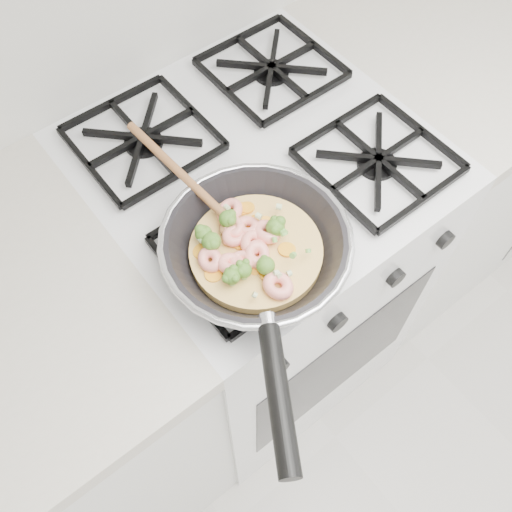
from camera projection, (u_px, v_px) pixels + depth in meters
stove at (258, 273)px, 1.40m from camera, size 0.60×0.60×0.92m
counter_right at (472, 128)px, 1.66m from camera, size 1.00×0.60×0.90m
skillet at (255, 250)px, 0.86m from camera, size 0.33×0.59×0.09m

